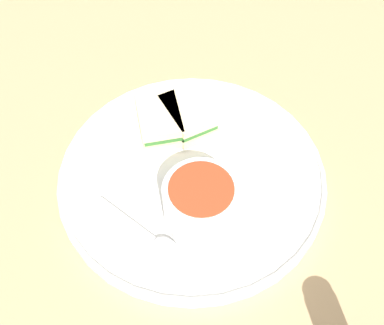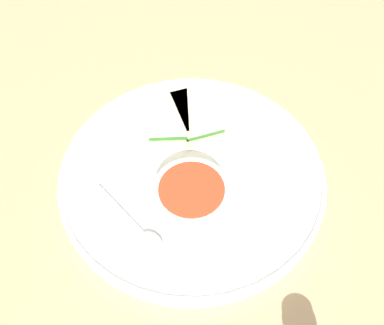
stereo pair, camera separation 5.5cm
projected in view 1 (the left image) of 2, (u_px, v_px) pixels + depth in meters
The scene contains 6 objects.
ground_plane at pixel (192, 178), 0.62m from camera, with size 2.40×2.40×0.00m, color tan.
plate at pixel (192, 174), 0.61m from camera, with size 0.36×0.36×0.02m.
soup_bowl at pixel (201, 202), 0.54m from camera, with size 0.09×0.09×0.06m.
spoon at pixel (158, 242), 0.54m from camera, with size 0.12×0.07×0.01m.
sandwich_half_near at pixel (189, 115), 0.64m from camera, with size 0.10×0.10×0.03m.
sandwich_half_far at pixel (159, 121), 0.63m from camera, with size 0.08×0.10×0.03m.
Camera 1 is at (-0.07, 0.34, 0.51)m, focal length 42.00 mm.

